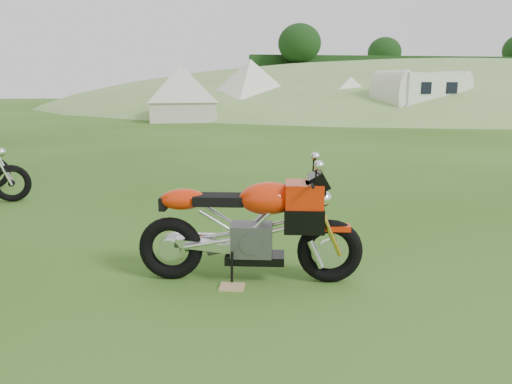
{
  "coord_description": "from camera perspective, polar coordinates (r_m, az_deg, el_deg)",
  "views": [
    {
      "loc": [
        -0.76,
        -5.23,
        1.81
      ],
      "look_at": [
        0.15,
        0.4,
        0.56
      ],
      "focal_mm": 35.0,
      "sensor_mm": 36.0,
      "label": 1
    }
  ],
  "objects": [
    {
      "name": "plywood_board",
      "position": [
        4.59,
        -2.77,
        -10.76
      ],
      "size": [
        0.26,
        0.23,
        0.02
      ],
      "primitive_type": "cube",
      "rotation": [
        0.0,
        0.0,
        -0.25
      ],
      "color": "tan",
      "rests_on": "ground"
    },
    {
      "name": "tent_right",
      "position": [
        27.06,
        10.75,
        10.72
      ],
      "size": [
        3.29,
        3.29,
        2.32
      ],
      "primitive_type": null,
      "rotation": [
        0.0,
        0.0,
        -0.27
      ],
      "color": "white",
      "rests_on": "ground"
    },
    {
      "name": "caravan",
      "position": [
        25.85,
        18.45,
        10.29
      ],
      "size": [
        5.49,
        3.85,
        2.35
      ],
      "primitive_type": null,
      "rotation": [
        0.0,
        0.0,
        0.36
      ],
      "color": "silver",
      "rests_on": "ground"
    },
    {
      "name": "hillside",
      "position": [
        51.6,
        19.8,
        9.58
      ],
      "size": [
        80.0,
        64.0,
        8.0
      ],
      "primitive_type": "ellipsoid",
      "color": "#6A8E48",
      "rests_on": "ground"
    },
    {
      "name": "ground",
      "position": [
        5.59,
        -0.86,
        -6.56
      ],
      "size": [
        120.0,
        120.0,
        0.0
      ],
      "primitive_type": "plane",
      "color": "#274A10",
      "rests_on": "ground"
    },
    {
      "name": "hedgerow",
      "position": [
        51.6,
        19.8,
        9.58
      ],
      "size": [
        36.0,
        1.2,
        8.6
      ],
      "primitive_type": null,
      "color": "black",
      "rests_on": "ground"
    },
    {
      "name": "tent_left",
      "position": [
        25.1,
        -8.52,
        11.11
      ],
      "size": [
        3.18,
        3.18,
        2.68
      ],
      "primitive_type": null,
      "rotation": [
        0.0,
        0.0,
        0.03
      ],
      "color": "beige",
      "rests_on": "ground"
    },
    {
      "name": "tent_mid",
      "position": [
        28.2,
        -0.64,
        11.59
      ],
      "size": [
        4.43,
        4.43,
        2.91
      ],
      "primitive_type": null,
      "rotation": [
        0.0,
        0.0,
        0.42
      ],
      "color": "silver",
      "rests_on": "ground"
    },
    {
      "name": "sport_motorcycle",
      "position": [
        4.57,
        -0.74,
        -3.09
      ],
      "size": [
        2.04,
        0.9,
        1.19
      ],
      "primitive_type": null,
      "rotation": [
        0.0,
        0.0,
        -0.21
      ],
      "color": "red",
      "rests_on": "ground"
    }
  ]
}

